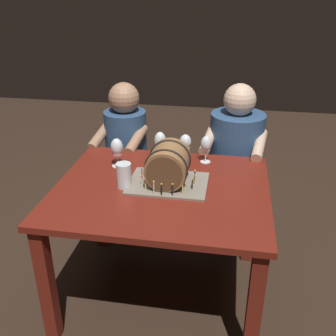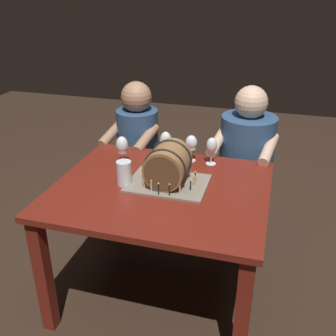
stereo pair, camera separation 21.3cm
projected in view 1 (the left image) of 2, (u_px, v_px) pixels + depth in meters
The scene contains 10 objects.
ground_plane at pixel (162, 292), 2.47m from camera, with size 8.00×8.00×0.00m, color #332319.
dining_table at pixel (161, 205), 2.19m from camera, with size 1.17×0.98×0.75m.
barrel_cake at pixel (168, 167), 2.13m from camera, with size 0.43×0.32×0.24m.
wine_glass_white at pixel (185, 143), 2.42m from camera, with size 0.07×0.07×0.17m.
wine_glass_rose at pixel (117, 148), 2.33m from camera, with size 0.07×0.07×0.18m.
wine_glass_red at pixel (160, 142), 2.39m from camera, with size 0.07×0.07×0.19m.
wine_glass_empty at pixel (206, 144), 2.39m from camera, with size 0.07×0.07×0.17m.
beer_pint at pixel (124, 176), 2.12m from camera, with size 0.08×0.08×0.14m.
person_seated_left at pixel (127, 166), 2.94m from camera, with size 0.38×0.48×1.14m.
person_seated_right at pixel (234, 168), 2.81m from camera, with size 0.46×0.53×1.17m.
Camera 1 is at (0.35, -1.85, 1.78)m, focal length 41.87 mm.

